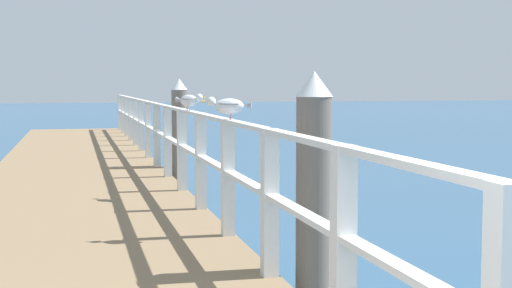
{
  "coord_description": "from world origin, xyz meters",
  "views": [
    {
      "loc": [
        -0.06,
        -1.34,
        2.01
      ],
      "look_at": [
        3.07,
        10.99,
        0.95
      ],
      "focal_mm": 50.26,
      "sensor_mm": 36.0,
      "label": 1
    }
  ],
  "objects_px": {
    "dock_piling_far": "(180,137)",
    "seagull_foreground": "(229,105)",
    "dock_piling_near": "(313,204)",
    "seagull_background": "(189,100)"
  },
  "relations": [
    {
      "from": "dock_piling_far",
      "to": "seagull_background",
      "type": "bearing_deg",
      "value": -96.04
    },
    {
      "from": "dock_piling_far",
      "to": "seagull_background",
      "type": "distance_m",
      "value": 3.64
    },
    {
      "from": "dock_piling_far",
      "to": "seagull_foreground",
      "type": "distance_m",
      "value": 6.08
    },
    {
      "from": "dock_piling_near",
      "to": "seagull_background",
      "type": "distance_m",
      "value": 3.96
    },
    {
      "from": "dock_piling_near",
      "to": "seagull_background",
      "type": "relative_size",
      "value": 5.4
    },
    {
      "from": "seagull_foreground",
      "to": "seagull_background",
      "type": "relative_size",
      "value": 1.19
    },
    {
      "from": "dock_piling_near",
      "to": "dock_piling_far",
      "type": "distance_m",
      "value": 7.41
    },
    {
      "from": "dock_piling_far",
      "to": "dock_piling_near",
      "type": "bearing_deg",
      "value": -90.0
    },
    {
      "from": "dock_piling_near",
      "to": "seagull_foreground",
      "type": "distance_m",
      "value": 1.62
    },
    {
      "from": "seagull_background",
      "to": "dock_piling_far",
      "type": "bearing_deg",
      "value": -136.49
    }
  ]
}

